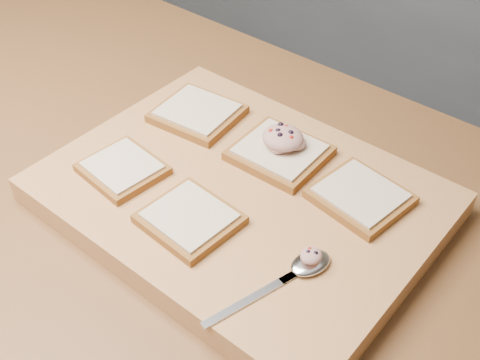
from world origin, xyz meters
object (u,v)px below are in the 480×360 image
(bread_far_center, at_px, (280,152))
(spoon, at_px, (302,268))
(cutting_board, at_px, (240,197))
(tuna_salad_dollop, at_px, (283,137))

(bread_far_center, distance_m, spoon, 0.22)
(cutting_board, height_order, spoon, spoon)
(tuna_salad_dollop, distance_m, spoon, 0.23)
(tuna_salad_dollop, height_order, spoon, tuna_salad_dollop)
(tuna_salad_dollop, bearing_deg, spoon, -47.07)
(bread_far_center, xyz_separation_m, spoon, (0.15, -0.16, -0.00))
(bread_far_center, relative_size, spoon, 0.72)
(tuna_salad_dollop, bearing_deg, bread_far_center, -86.27)
(spoon, bearing_deg, cutting_board, 155.90)
(cutting_board, distance_m, spoon, 0.17)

